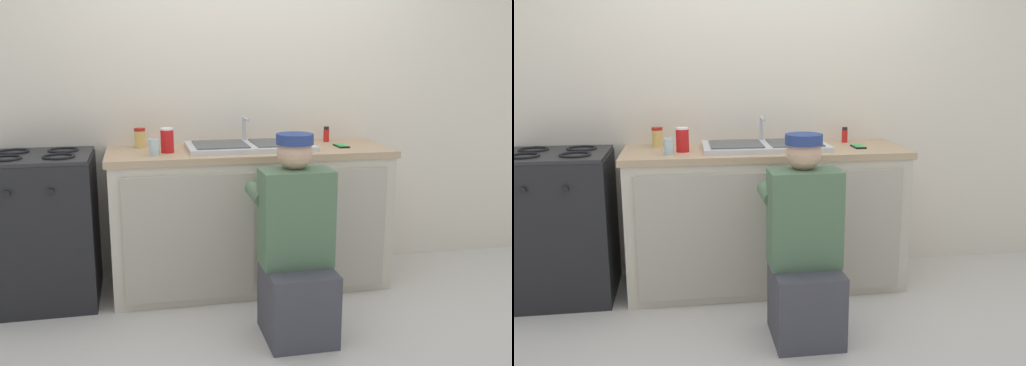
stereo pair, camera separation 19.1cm
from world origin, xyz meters
The scene contains 12 objects.
ground_plane centered at (0.00, 0.00, 0.00)m, with size 12.00×12.00×0.00m, color beige.
back_wall centered at (0.00, 0.65, 1.25)m, with size 6.00×0.10×2.50m, color beige.
counter_cabinet centered at (0.00, 0.29, 0.44)m, with size 1.77×0.62×0.88m.
countertop centered at (0.00, 0.30, 0.90)m, with size 1.81×0.62×0.04m, color tan.
sink_double_basin centered at (0.00, 0.30, 0.94)m, with size 0.80×0.44×0.19m.
stove_range centered at (-1.31, 0.30, 0.46)m, with size 0.65×0.62×0.94m.
plumber_person centered at (0.10, -0.46, 0.46)m, with size 0.42×0.61×1.10m.
cell_phone centered at (0.61, 0.25, 0.93)m, with size 0.07×0.14×0.01m.
spice_bottle_red centered at (0.58, 0.49, 0.97)m, with size 0.04×0.04×0.10m.
water_glass centered at (-0.61, 0.16, 0.97)m, with size 0.06×0.06×0.10m.
condiment_jar centered at (-0.69, 0.48, 0.98)m, with size 0.07×0.07×0.13m.
soda_cup_red centered at (-0.53, 0.25, 1.00)m, with size 0.08×0.08×0.15m.
Camera 2 is at (-0.52, -3.30, 1.50)m, focal length 40.00 mm.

